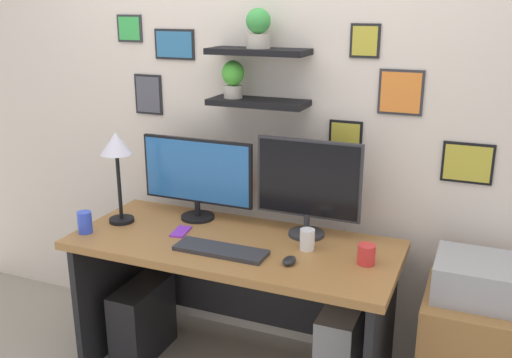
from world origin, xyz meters
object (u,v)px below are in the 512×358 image
Objects in this scene: pen_cup at (307,239)px; water_cup at (85,222)px; desk_lamp at (117,153)px; drawer_cabinet at (470,357)px; monitor_right at (308,184)px; printer at (480,279)px; monitor_left at (197,175)px; coffee_mug at (366,254)px; computer_tower_left at (143,320)px; computer_tower_right at (341,347)px; desk at (238,276)px; computer_mouse at (289,261)px; keyboard at (221,250)px; cell_phone at (180,232)px.

pen_cup is 1.12m from water_cup.
drawer_cabinet is at bearing 4.14° from desk_lamp.
printer is at bearing -5.43° from monitor_right.
monitor_left is 6.24× the size of pen_cup.
water_cup reaches higher than drawer_cabinet.
coffee_mug is 0.22× the size of computer_tower_left.
desk_lamp is (-0.35, -0.21, 0.13)m from monitor_left.
pen_cup is at bearing 11.97° from water_cup.
printer reaches higher than computer_tower_right.
pen_cup is 0.23× the size of computer_tower_right.
pen_cup is 0.61m from computer_tower_right.
monitor_right reaches higher than desk.
computer_mouse is at bearing 2.89° from water_cup.
computer_tower_right is (1.26, 0.30, -0.58)m from water_cup.
monitor_right is 1.08m from drawer_cabinet.
desk is 0.57m from monitor_left.
monitor_right is 5.83× the size of coffee_mug.
monitor_left is at bearing 151.87° from desk.
computer_tower_left is at bearing -164.14° from monitor_right.
monitor_left is 1.30× the size of desk_lamp.
water_cup is 1.95m from drawer_cabinet.
desk is 0.62m from computer_tower_right.
drawer_cabinet is at bearing 2.04° from computer_tower_right.
desk_lamp is 1.49m from computer_tower_right.
monitor_right reaches higher than printer.
drawer_cabinet is 1.50× the size of computer_tower_left.
keyboard is at bearing -178.82° from computer_mouse.
keyboard is 4.89× the size of coffee_mug.
pen_cup reaches higher than keyboard.
computer_tower_left is at bearing 175.24° from cell_phone.
computer_tower_left is at bearing -174.44° from printer.
drawer_cabinet is 1.63× the size of printer.
printer reaches higher than desk.
desk is 1.14m from printer.
monitor_right is at bearing 49.31° from keyboard.
desk is at bearing 179.02° from pen_cup.
monitor_right is at bearing 94.86° from computer_mouse.
desk is at bearing 151.20° from computer_mouse.
desk is 17.70× the size of computer_mouse.
desk is 17.70× the size of coffee_mug.
monitor_right reaches higher than keyboard.
computer_mouse is 0.63m from computer_tower_right.
desk is at bearing -151.88° from monitor_right.
water_cup is at bearing -166.54° from computer_tower_right.
desk_lamp reaches higher than keyboard.
cell_phone is 1.42m from printer.
printer is at bearing 4.14° from desk_lamp.
keyboard is 0.32m from cell_phone.
monitor_right reaches higher than coffee_mug.
cell_phone is 0.23× the size of drawer_cabinet.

